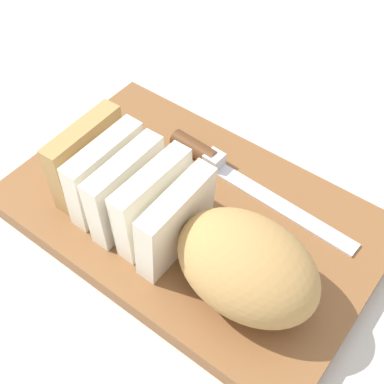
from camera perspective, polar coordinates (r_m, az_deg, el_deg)
ground_plane at (r=0.59m, az=-0.00°, el=-3.28°), size 3.00×3.00×0.00m
cutting_board at (r=0.58m, az=-0.00°, el=-2.62°), size 0.41×0.27×0.02m
bread_loaf at (r=0.50m, az=0.04°, el=-4.22°), size 0.30×0.12×0.09m
bread_knife at (r=0.60m, az=2.69°, el=3.23°), size 0.25×0.04×0.02m
crumb_near_knife at (r=0.59m, az=-4.70°, el=1.18°), size 0.00×0.00×0.00m
crumb_near_loaf at (r=0.55m, az=4.08°, el=-4.78°), size 0.01×0.01×0.01m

